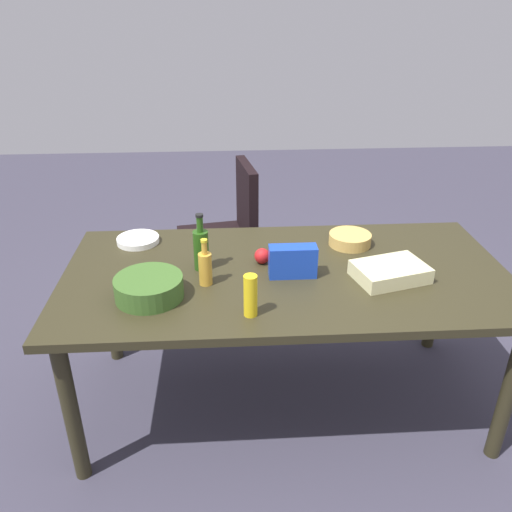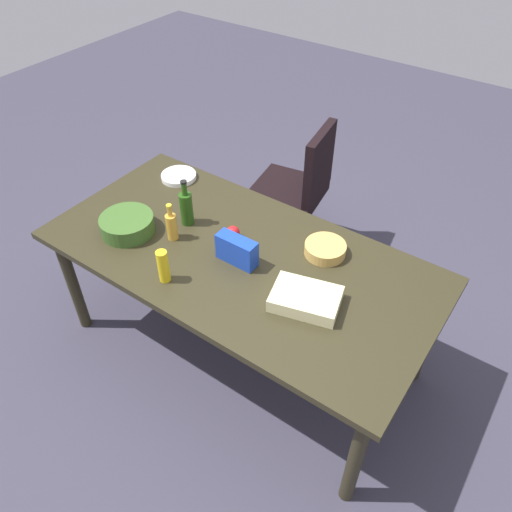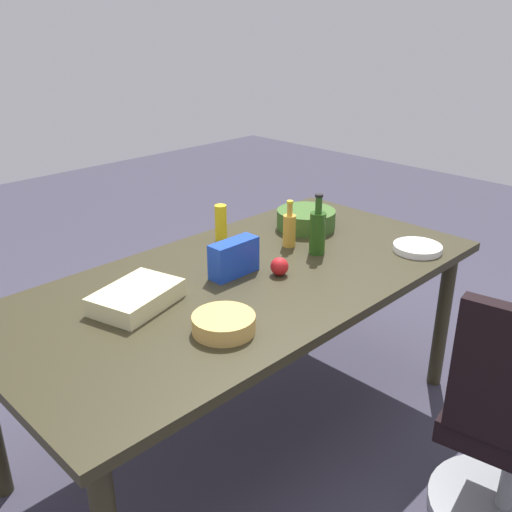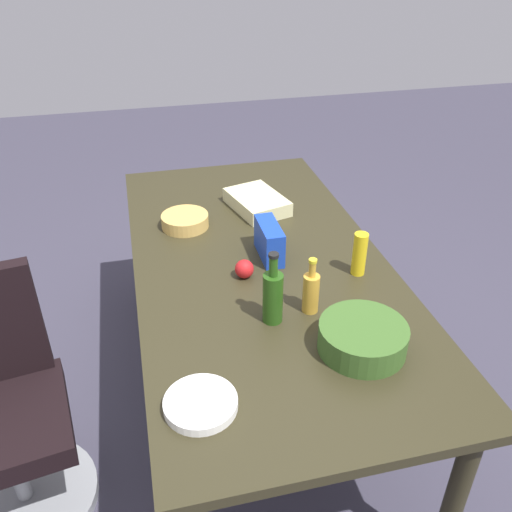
% 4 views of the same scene
% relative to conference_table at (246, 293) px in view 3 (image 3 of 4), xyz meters
% --- Properties ---
extents(ground_plane, '(10.00, 10.00, 0.00)m').
position_rel_conference_table_xyz_m(ground_plane, '(0.00, 0.00, -0.72)').
color(ground_plane, '#3A3847').
extents(conference_table, '(2.10, 1.04, 0.79)m').
position_rel_conference_table_xyz_m(conference_table, '(0.00, 0.00, 0.00)').
color(conference_table, '#2E2A18').
rests_on(conference_table, ground).
extents(mustard_bottle, '(0.06, 0.06, 0.18)m').
position_rel_conference_table_xyz_m(mustard_bottle, '(-0.19, -0.36, 0.17)').
color(mustard_bottle, yellow).
rests_on(mustard_bottle, conference_table).
extents(apple_red, '(0.08, 0.08, 0.08)m').
position_rel_conference_table_xyz_m(apple_red, '(-0.11, 0.09, 0.12)').
color(apple_red, red).
rests_on(apple_red, conference_table).
extents(chip_bag_blue, '(0.22, 0.08, 0.15)m').
position_rel_conference_table_xyz_m(chip_bag_blue, '(0.02, -0.05, 0.15)').
color(chip_bag_blue, '#193EB7').
rests_on(chip_bag_blue, conference_table).
extents(paper_plate_stack, '(0.26, 0.26, 0.03)m').
position_rel_conference_table_xyz_m(paper_plate_stack, '(-0.75, 0.36, 0.09)').
color(paper_plate_stack, white).
rests_on(paper_plate_stack, conference_table).
extents(wine_bottle, '(0.09, 0.09, 0.28)m').
position_rel_conference_table_xyz_m(wine_bottle, '(-0.40, 0.05, 0.18)').
color(wine_bottle, '#234C14').
rests_on(wine_bottle, conference_table).
extents(salad_bowl, '(0.32, 0.32, 0.10)m').
position_rel_conference_table_xyz_m(salad_bowl, '(-0.62, -0.20, 0.13)').
color(salad_bowl, '#385D24').
rests_on(salad_bowl, conference_table).
extents(sheet_cake, '(0.37, 0.30, 0.07)m').
position_rel_conference_table_xyz_m(sheet_cake, '(0.47, -0.10, 0.11)').
color(sheet_cake, beige).
rests_on(sheet_cake, conference_table).
extents(dressing_bottle, '(0.06, 0.06, 0.22)m').
position_rel_conference_table_xyz_m(dressing_bottle, '(-0.38, -0.10, 0.16)').
color(dressing_bottle, gold).
rests_on(dressing_bottle, conference_table).
extents(chip_bowl, '(0.26, 0.26, 0.06)m').
position_rel_conference_table_xyz_m(chip_bowl, '(0.36, 0.27, 0.11)').
color(chip_bowl, tan).
rests_on(chip_bowl, conference_table).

